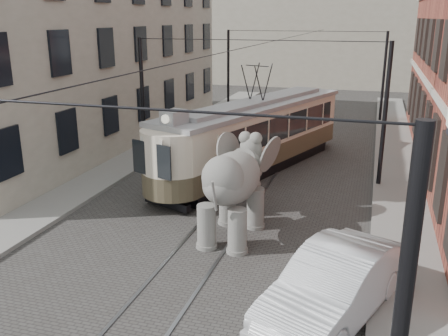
% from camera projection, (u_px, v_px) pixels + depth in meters
% --- Properties ---
extents(ground, '(120.00, 120.00, 0.00)m').
position_uv_depth(ground, '(218.00, 227.00, 16.82)').
color(ground, '#3B3836').
extents(tram_rails, '(1.54, 80.00, 0.02)m').
position_uv_depth(tram_rails, '(218.00, 227.00, 16.82)').
color(tram_rails, slate).
rests_on(tram_rails, ground).
extents(sidewalk_right, '(2.00, 60.00, 0.15)m').
position_uv_depth(sidewalk_right, '(404.00, 249.00, 15.12)').
color(sidewalk_right, slate).
rests_on(sidewalk_right, ground).
extents(sidewalk_left, '(2.00, 60.00, 0.15)m').
position_uv_depth(sidewalk_left, '(55.00, 205.00, 18.62)').
color(sidewalk_left, slate).
rests_on(sidewalk_left, ground).
extents(stucco_building, '(7.00, 24.00, 10.00)m').
position_uv_depth(stucco_building, '(85.00, 52.00, 27.57)').
color(stucco_building, gray).
rests_on(stucco_building, ground).
extents(distant_block, '(28.00, 10.00, 14.00)m').
position_uv_depth(distant_block, '(335.00, 15.00, 51.31)').
color(distant_block, gray).
rests_on(distant_block, ground).
extents(catenary, '(11.00, 30.20, 6.00)m').
position_uv_depth(catenary, '(250.00, 114.00, 20.56)').
color(catenary, black).
rests_on(catenary, ground).
extents(tram, '(6.51, 12.41, 4.87)m').
position_uv_depth(tram, '(256.00, 119.00, 22.31)').
color(tram, beige).
rests_on(tram, ground).
extents(elephant, '(3.02, 5.21, 3.12)m').
position_uv_depth(elephant, '(232.00, 192.00, 15.65)').
color(elephant, slate).
rests_on(elephant, ground).
extents(parked_car, '(3.49, 5.40, 1.68)m').
position_uv_depth(parked_car, '(334.00, 285.00, 11.59)').
color(parked_car, '#B1B2B6').
rests_on(parked_car, ground).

